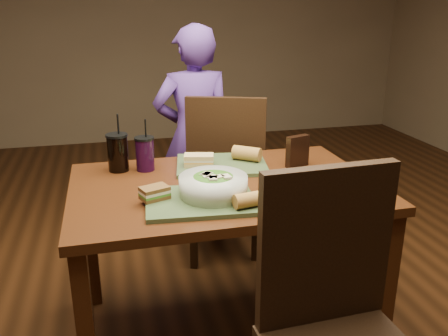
{
  "coord_description": "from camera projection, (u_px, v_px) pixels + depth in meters",
  "views": [
    {
      "loc": [
        -0.46,
        -1.85,
        1.48
      ],
      "look_at": [
        0.0,
        0.0,
        0.82
      ],
      "focal_mm": 38.0,
      "sensor_mm": 36.0,
      "label": 1
    }
  ],
  "objects": [
    {
      "name": "ground",
      "position": [
        224.0,
        328.0,
        2.29
      ],
      "size": [
        6.0,
        6.0,
        0.0
      ],
      "primitive_type": "plane",
      "color": "#381C0B",
      "rests_on": "ground"
    },
    {
      "name": "dining_table",
      "position": [
        224.0,
        203.0,
        2.07
      ],
      "size": [
        1.3,
        0.85,
        0.75
      ],
      "color": "#43200D",
      "rests_on": "ground"
    },
    {
      "name": "chair_near",
      "position": [
        337.0,
        318.0,
        1.45
      ],
      "size": [
        0.46,
        0.46,
        1.03
      ],
      "color": "black",
      "rests_on": "ground"
    },
    {
      "name": "chair_far",
      "position": [
        221.0,
        170.0,
        2.77
      ],
      "size": [
        0.56,
        0.58,
        1.01
      ],
      "color": "black",
      "rests_on": "ground"
    },
    {
      "name": "diner",
      "position": [
        194.0,
        137.0,
        2.99
      ],
      "size": [
        0.51,
        0.34,
        1.38
      ],
      "primitive_type": "imported",
      "rotation": [
        0.0,
        0.0,
        3.15
      ],
      "color": "#58328B",
      "rests_on": "ground"
    },
    {
      "name": "tray_near",
      "position": [
        200.0,
        201.0,
        1.84
      ],
      "size": [
        0.45,
        0.36,
        0.02
      ],
      "primitive_type": "cube",
      "rotation": [
        0.0,
        0.0,
        -0.09
      ],
      "color": "#3B4C2A",
      "rests_on": "dining_table"
    },
    {
      "name": "tray_far",
      "position": [
        221.0,
        165.0,
        2.25
      ],
      "size": [
        0.47,
        0.39,
        0.02
      ],
      "primitive_type": "cube",
      "rotation": [
        0.0,
        0.0,
        -0.17
      ],
      "color": "#3B4C2A",
      "rests_on": "dining_table"
    },
    {
      "name": "salad_bowl",
      "position": [
        213.0,
        184.0,
        1.86
      ],
      "size": [
        0.27,
        0.27,
        0.09
      ],
      "color": "silver",
      "rests_on": "tray_near"
    },
    {
      "name": "soup_bowl",
      "position": [
        324.0,
        180.0,
        1.99
      ],
      "size": [
        0.24,
        0.24,
        0.08
      ],
      "color": "white",
      "rests_on": "dining_table"
    },
    {
      "name": "sandwich_near",
      "position": [
        155.0,
        193.0,
        1.83
      ],
      "size": [
        0.12,
        0.1,
        0.05
      ],
      "color": "#593819",
      "rests_on": "tray_near"
    },
    {
      "name": "sandwich_far",
      "position": [
        199.0,
        160.0,
        2.2
      ],
      "size": [
        0.15,
        0.1,
        0.05
      ],
      "color": "tan",
      "rests_on": "tray_far"
    },
    {
      "name": "baguette_near",
      "position": [
        249.0,
        200.0,
        1.75
      ],
      "size": [
        0.12,
        0.07,
        0.06
      ],
      "primitive_type": "cylinder",
      "rotation": [
        0.0,
        1.57,
        0.17
      ],
      "color": "#AD7533",
      "rests_on": "tray_near"
    },
    {
      "name": "baguette_far",
      "position": [
        247.0,
        153.0,
        2.28
      ],
      "size": [
        0.15,
        0.14,
        0.07
      ],
      "primitive_type": "cylinder",
      "rotation": [
        0.0,
        1.57,
        -0.66
      ],
      "color": "#AD7533",
      "rests_on": "tray_far"
    },
    {
      "name": "cup_cola",
      "position": [
        118.0,
        152.0,
        2.17
      ],
      "size": [
        0.1,
        0.1,
        0.27
      ],
      "color": "black",
      "rests_on": "dining_table"
    },
    {
      "name": "cup_berry",
      "position": [
        145.0,
        153.0,
        2.18
      ],
      "size": [
        0.09,
        0.09,
        0.24
      ],
      "color": "black",
      "rests_on": "dining_table"
    },
    {
      "name": "chip_bag",
      "position": [
        297.0,
        151.0,
        2.24
      ],
      "size": [
        0.12,
        0.07,
        0.15
      ],
      "primitive_type": "cube",
      "rotation": [
        0.0,
        0.0,
        0.3
      ],
      "color": "black",
      "rests_on": "dining_table"
    }
  ]
}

